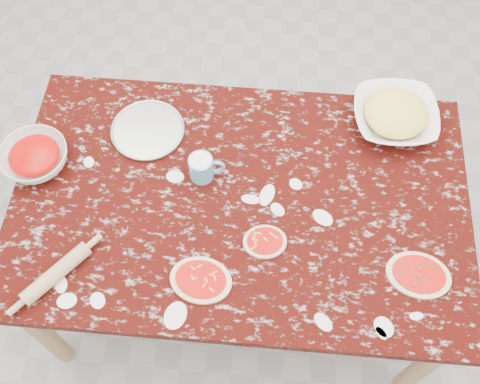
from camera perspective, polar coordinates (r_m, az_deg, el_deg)
The scene contains 10 objects.
ground at distance 2.66m, azimuth 0.00°, elevation -8.49°, with size 4.00×4.00×0.00m, color gray.
worktable at distance 2.05m, azimuth 0.00°, elevation -1.82°, with size 1.60×1.00×0.75m.
pizza_tray at distance 2.16m, azimuth -9.25°, elevation 6.11°, with size 0.27×0.27×0.01m, color #B2B2B7.
sauce_bowl at distance 2.15m, azimuth -19.87°, elevation 3.26°, with size 0.24×0.24×0.08m, color white.
cheese_bowl at distance 2.20m, azimuth 15.26°, elevation 7.34°, with size 0.31×0.31×0.08m, color white.
flour_mug at distance 1.99m, azimuth -3.81°, elevation 2.47°, with size 0.13×0.09×0.10m.
pizza_left at distance 1.85m, azimuth -3.95°, elevation -8.81°, with size 0.22×0.19×0.02m.
pizza_mid at distance 1.90m, azimuth 2.52°, elevation -5.01°, with size 0.16×0.14×0.02m.
pizza_right at distance 1.94m, azimuth 17.49°, elevation -7.94°, with size 0.23×0.19×0.02m.
rolling_pin at distance 1.93m, azimuth -17.99°, elevation -7.79°, with size 0.05×0.05×0.25m, color tan.
Camera 1 is at (0.08, -0.95, 2.49)m, focal length 42.48 mm.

